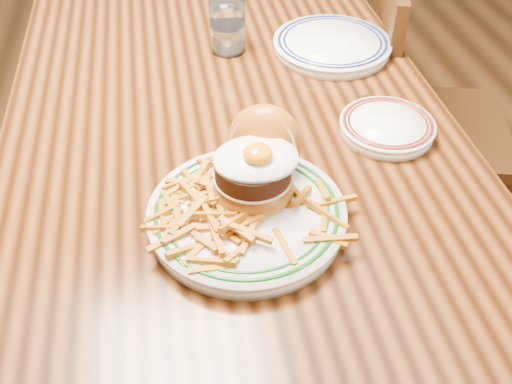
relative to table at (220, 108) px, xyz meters
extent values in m
plane|color=black|center=(0.00, 0.00, -0.66)|extent=(6.00, 6.00, 0.00)
cube|color=black|center=(0.00, 0.00, 0.06)|extent=(0.85, 1.60, 0.05)
cylinder|color=black|center=(-0.36, 0.74, -0.31)|extent=(0.07, 0.07, 0.70)
cylinder|color=black|center=(0.36, 0.74, -0.31)|extent=(0.07, 0.07, 0.70)
cylinder|color=#371D0B|center=(-0.57, -0.09, -0.48)|extent=(0.04, 0.04, 0.37)
cube|color=#371D0B|center=(0.62, 0.14, -0.25)|extent=(0.50, 0.50, 0.04)
cube|color=#371D0B|center=(0.45, 0.19, -0.01)|extent=(0.13, 0.40, 0.43)
cylinder|color=#371D0B|center=(0.84, 0.27, -0.46)|extent=(0.04, 0.04, 0.40)
cylinder|color=#371D0B|center=(0.50, 0.36, -0.46)|extent=(0.04, 0.04, 0.40)
cylinder|color=#371D0B|center=(0.75, -0.07, -0.46)|extent=(0.04, 0.04, 0.40)
cylinder|color=#371D0B|center=(0.41, 0.02, -0.46)|extent=(0.04, 0.04, 0.40)
cylinder|color=white|center=(-0.01, -0.45, 0.10)|extent=(0.30, 0.30, 0.02)
cylinder|color=white|center=(-0.01, -0.45, 0.11)|extent=(0.30, 0.30, 0.01)
torus|color=#0C4811|center=(-0.01, -0.45, 0.12)|extent=(0.28, 0.28, 0.01)
torus|color=#0C4811|center=(-0.01, -0.45, 0.12)|extent=(0.25, 0.25, 0.01)
ellipsoid|color=#AB4F16|center=(0.00, -0.42, 0.13)|extent=(0.13, 0.13, 0.06)
cylinder|color=beige|center=(0.00, -0.42, 0.15)|extent=(0.12, 0.12, 0.00)
cylinder|color=black|center=(0.00, -0.42, 0.17)|extent=(0.12, 0.12, 0.03)
ellipsoid|color=white|center=(0.01, -0.42, 0.19)|extent=(0.13, 0.11, 0.01)
ellipsoid|color=orange|center=(0.01, -0.42, 0.20)|extent=(0.04, 0.04, 0.02)
ellipsoid|color=#AB4F16|center=(0.03, -0.35, 0.17)|extent=(0.15, 0.14, 0.14)
cylinder|color=beige|center=(0.03, -0.37, 0.16)|extent=(0.12, 0.08, 0.11)
cylinder|color=white|center=(0.28, -0.27, 0.10)|extent=(0.17, 0.17, 0.02)
cylinder|color=white|center=(0.28, -0.27, 0.11)|extent=(0.17, 0.17, 0.01)
torus|color=#581814|center=(0.28, -0.27, 0.11)|extent=(0.16, 0.16, 0.01)
torus|color=#581814|center=(0.28, -0.27, 0.11)|extent=(0.15, 0.15, 0.01)
cube|color=silver|center=(0.30, -0.26, 0.11)|extent=(0.05, 0.11, 0.00)
cylinder|color=white|center=(0.26, 0.05, 0.10)|extent=(0.26, 0.26, 0.02)
cylinder|color=white|center=(0.26, 0.05, 0.11)|extent=(0.26, 0.26, 0.01)
torus|color=#0E1748|center=(0.26, 0.05, 0.11)|extent=(0.24, 0.24, 0.01)
torus|color=#0E1748|center=(0.26, 0.05, 0.11)|extent=(0.22, 0.22, 0.01)
cylinder|color=white|center=(0.04, 0.09, 0.15)|extent=(0.08, 0.08, 0.12)
cylinder|color=silver|center=(0.04, 0.09, 0.12)|extent=(0.07, 0.07, 0.06)
camera|label=1|loc=(-0.11, -1.06, 0.72)|focal=40.00mm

